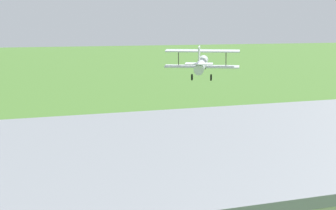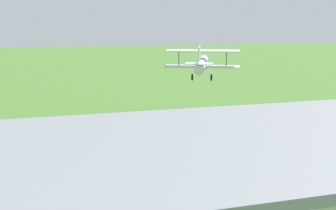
{
  "view_description": "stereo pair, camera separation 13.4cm",
  "coord_description": "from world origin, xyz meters",
  "px_view_note": "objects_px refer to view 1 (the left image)",
  "views": [
    {
      "loc": [
        10.72,
        57.42,
        11.41
      ],
      "look_at": [
        -3.76,
        15.11,
        4.62
      ],
      "focal_mm": 58.69,
      "sensor_mm": 36.0,
      "label": 1
    },
    {
      "loc": [
        10.6,
        57.47,
        11.41
      ],
      "look_at": [
        -3.76,
        15.11,
        4.62
      ],
      "focal_mm": 58.69,
      "sensor_mm": 36.0,
      "label": 2
    }
  ],
  "objects_px": {
    "biplane": "(201,63)",
    "car_silver": "(298,167)",
    "person_watching_takeoff": "(184,158)",
    "person_walking_on_apron": "(88,165)"
  },
  "relations": [
    {
      "from": "biplane",
      "to": "car_silver",
      "type": "height_order",
      "value": "biplane"
    },
    {
      "from": "biplane",
      "to": "car_silver",
      "type": "distance_m",
      "value": 17.29
    },
    {
      "from": "person_walking_on_apron",
      "to": "person_watching_takeoff",
      "type": "height_order",
      "value": "person_watching_takeoff"
    },
    {
      "from": "car_silver",
      "to": "person_walking_on_apron",
      "type": "relative_size",
      "value": 3.16
    },
    {
      "from": "car_silver",
      "to": "person_watching_takeoff",
      "type": "relative_size",
      "value": 3.03
    },
    {
      "from": "biplane",
      "to": "car_silver",
      "type": "bearing_deg",
      "value": 94.3
    },
    {
      "from": "biplane",
      "to": "person_watching_takeoff",
      "type": "bearing_deg",
      "value": 61.36
    },
    {
      "from": "car_silver",
      "to": "person_watching_takeoff",
      "type": "height_order",
      "value": "person_watching_takeoff"
    },
    {
      "from": "person_watching_takeoff",
      "to": "biplane",
      "type": "bearing_deg",
      "value": -118.64
    },
    {
      "from": "biplane",
      "to": "car_silver",
      "type": "relative_size",
      "value": 1.53
    }
  ]
}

